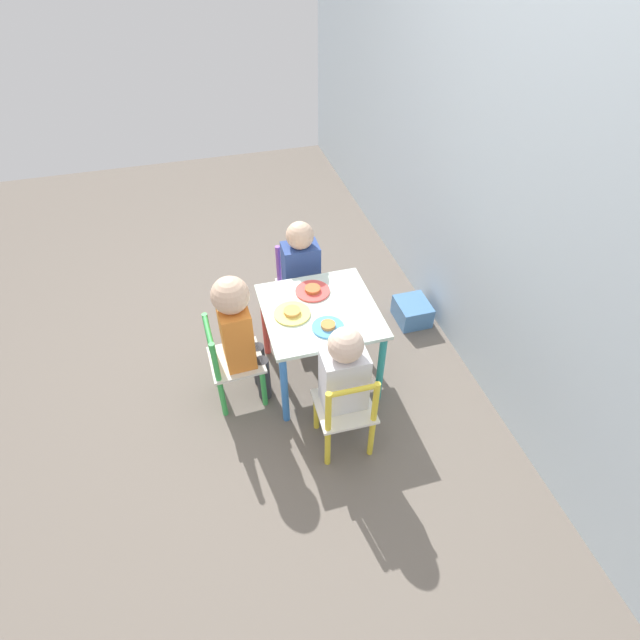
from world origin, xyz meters
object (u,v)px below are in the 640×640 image
chair_green (232,363)px  child_right (343,377)px  kids_table (320,321)px  storage_bin (412,311)px  chair_yellow (345,412)px  plate_front (292,313)px  child_front (239,329)px  plate_right (328,327)px  chair_purple (300,288)px  child_left (302,271)px  plate_left (313,291)px

chair_green → child_right: bearing=-132.6°
kids_table → storage_bin: (-0.29, 0.67, -0.34)m
chair_yellow → plate_front: size_ratio=2.84×
plate_front → storage_bin: size_ratio=0.83×
child_front → chair_yellow: bearing=-141.0°
kids_table → plate_right: size_ratio=3.65×
plate_right → plate_front: bearing=-135.0°
kids_table → storage_bin: bearing=113.0°
kids_table → chair_purple: chair_purple is taller
kids_table → storage_bin: 0.81m
kids_table → child_right: (0.41, -0.01, 0.02)m
chair_green → child_left: (-0.43, 0.48, 0.18)m
child_right → kids_table: bearing=-90.0°
chair_yellow → plate_right: 0.41m
plate_left → storage_bin: plate_left is taller
plate_right → storage_bin: (-0.43, 0.67, -0.42)m
child_right → plate_front: (-0.41, -0.13, 0.06)m
kids_table → chair_purple: 0.49m
chair_purple → child_left: bearing=-90.0°
child_left → chair_green: bearing=-137.0°
chair_purple → child_left: child_left is taller
chair_yellow → chair_green: same height
plate_right → chair_green: bearing=-104.4°
child_right → plate_right: (-0.27, 0.01, 0.06)m
plate_right → kids_table: bearing=180.0°
chair_green → plate_right: bearing=-107.0°
kids_table → plate_right: 0.17m
kids_table → chair_yellow: 0.49m
plate_front → plate_left: bearing=135.0°
chair_purple → chair_yellow: bearing=-90.1°
chair_green → child_right: size_ratio=0.71×
chair_green → storage_bin: (-0.31, 1.14, -0.18)m
chair_purple → chair_yellow: same height
child_front → plate_left: child_front is taller
chair_yellow → plate_front: 0.54m
kids_table → storage_bin: kids_table is taller
storage_bin → child_left: bearing=-100.4°
child_front → storage_bin: 1.19m
child_front → plate_right: 0.43m
storage_bin → chair_yellow: bearing=-42.2°
child_left → plate_left: size_ratio=4.06×
kids_table → child_right: bearing=-1.2°
child_front → plate_right: size_ratio=5.01×
kids_table → child_left: child_left is taller
kids_table → child_left: 0.41m
child_left → chair_purple: bearing=90.0°
chair_yellow → storage_bin: 1.03m
child_right → chair_yellow: bearing=90.0°
child_right → storage_bin: 1.04m
child_left → plate_right: (0.55, -0.01, 0.06)m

